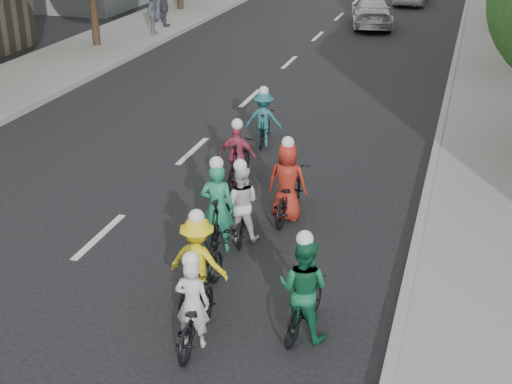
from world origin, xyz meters
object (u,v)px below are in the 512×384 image
at_px(cyclist_4, 288,189).
at_px(spectator_1, 165,8).
at_px(cyclist_0, 195,312).
at_px(cyclist_5, 219,216).
at_px(follow_car_lead, 372,13).
at_px(cyclist_1, 304,295).
at_px(cyclist_6, 241,210).
at_px(spectator_2, 160,1).
at_px(cyclist_7, 264,123).
at_px(spectator_0, 154,12).
at_px(cyclist_2, 199,268).
at_px(cyclist_3, 238,160).

xyz_separation_m(cyclist_4, spectator_1, (-10.37, 17.41, 0.36)).
bearing_deg(cyclist_0, cyclist_5, -82.38).
bearing_deg(spectator_1, follow_car_lead, -81.69).
bearing_deg(cyclist_1, cyclist_6, -47.53).
bearing_deg(cyclist_6, spectator_2, -73.30).
bearing_deg(spectator_1, cyclist_5, -166.77).
bearing_deg(cyclist_7, cyclist_0, 93.10).
relative_size(cyclist_6, spectator_2, 0.90).
height_order(cyclist_6, spectator_0, spectator_0).
bearing_deg(spectator_1, cyclist_0, -168.45).
bearing_deg(cyclist_7, follow_car_lead, -97.46).
xyz_separation_m(cyclist_0, cyclist_1, (1.52, 0.69, 0.16)).
bearing_deg(cyclist_6, cyclist_2, 79.60).
bearing_deg(follow_car_lead, cyclist_7, 78.16).
bearing_deg(cyclist_6, cyclist_4, -129.34).
relative_size(cyclist_0, follow_car_lead, 0.40).
relative_size(cyclist_0, cyclist_7, 1.12).
height_order(cyclist_2, cyclist_3, cyclist_2).
bearing_deg(spectator_2, spectator_1, -126.43).
distance_m(cyclist_1, cyclist_3, 5.94).
relative_size(cyclist_1, cyclist_7, 1.12).
bearing_deg(cyclist_2, follow_car_lead, -85.04).
distance_m(cyclist_1, spectator_0, 22.80).
xyz_separation_m(cyclist_2, cyclist_7, (-1.11, 7.55, -0.00)).
bearing_deg(cyclist_4, cyclist_2, 80.28).
xyz_separation_m(cyclist_4, cyclist_7, (-1.70, 4.03, -0.00)).
xyz_separation_m(cyclist_1, cyclist_4, (-1.28, 3.94, -0.06)).
xyz_separation_m(cyclist_7, spectator_1, (-8.68, 13.38, 0.37)).
xyz_separation_m(cyclist_4, spectator_2, (-11.15, 18.58, 0.46)).
bearing_deg(spectator_2, cyclist_3, -130.63).
height_order(cyclist_4, spectator_1, spectator_1).
xyz_separation_m(cyclist_5, spectator_0, (-9.24, 17.46, 0.44)).
height_order(cyclist_7, follow_car_lead, cyclist_7).
bearing_deg(cyclist_6, cyclist_3, -81.83).
distance_m(cyclist_2, cyclist_4, 3.57).
bearing_deg(spectator_0, cyclist_6, -159.02).
bearing_deg(spectator_1, cyclist_2, -168.10).
distance_m(cyclist_0, cyclist_6, 3.47).
xyz_separation_m(follow_car_lead, spectator_0, (-8.74, -5.15, 0.45)).
height_order(cyclist_5, cyclist_7, cyclist_5).
distance_m(cyclist_3, spectator_0, 16.87).
height_order(cyclist_7, spectator_1, spectator_1).
bearing_deg(cyclist_3, cyclist_1, 115.36).
distance_m(cyclist_2, spectator_2, 24.50).
relative_size(cyclist_3, spectator_2, 0.95).
bearing_deg(spectator_0, spectator_2, 11.26).
xyz_separation_m(cyclist_3, cyclist_5, (0.60, -2.98, 0.05)).
height_order(cyclist_0, cyclist_1, cyclist_1).
relative_size(cyclist_2, follow_car_lead, 0.39).
relative_size(cyclist_0, cyclist_2, 1.03).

